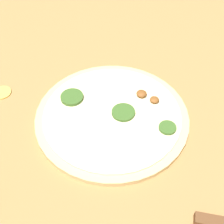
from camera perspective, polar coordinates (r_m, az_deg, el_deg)
ground_plane at (r=0.69m, az=0.00°, el=-1.21°), size 3.00×3.00×0.00m
pizza at (r=0.69m, az=0.01°, el=-0.72°), size 0.34×0.34×0.03m
loose_cap at (r=0.79m, az=-19.54°, el=3.45°), size 0.04×0.04×0.01m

